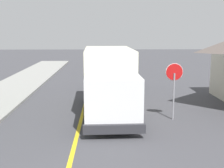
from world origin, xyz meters
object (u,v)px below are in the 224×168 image
at_px(parked_car_mid, 117,67).
at_px(stop_sign, 174,81).
at_px(parked_car_far, 109,59).
at_px(box_truck, 109,78).
at_px(parked_car_near, 112,77).

xyz_separation_m(parked_car_mid, stop_sign, (2.03, -13.84, 1.06)).
relative_size(parked_car_far, stop_sign, 1.67).
relative_size(box_truck, stop_sign, 2.74).
distance_m(box_truck, parked_car_mid, 12.60).
bearing_deg(stop_sign, parked_car_mid, 98.34).
distance_m(parked_car_near, parked_car_mid, 6.23).
xyz_separation_m(parked_car_near, parked_car_mid, (0.63, 6.20, 0.00)).
bearing_deg(parked_car_near, parked_car_mid, 84.16).
relative_size(parked_car_mid, stop_sign, 1.67).
bearing_deg(parked_car_far, parked_car_mid, -84.87).
relative_size(box_truck, parked_car_mid, 1.64).
xyz_separation_m(parked_car_near, stop_sign, (2.66, -7.65, 1.06)).
bearing_deg(parked_car_near, box_truck, -92.79).
bearing_deg(parked_car_mid, stop_sign, -81.66).
distance_m(box_truck, parked_car_far, 19.66).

